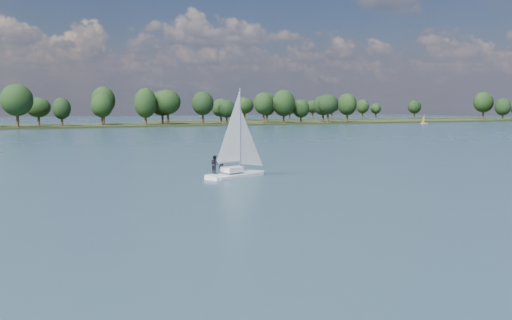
{
  "coord_description": "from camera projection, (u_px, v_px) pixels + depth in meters",
  "views": [
    {
      "loc": [
        -31.28,
        -8.79,
        7.36
      ],
      "look_at": [
        -7.39,
        37.56,
        2.5
      ],
      "focal_mm": 40.0,
      "sensor_mm": 36.0,
      "label": 1
    }
  ],
  "objects": [
    {
      "name": "dinghy_orange",
      "position": [
        424.0,
        121.0,
        250.61
      ],
      "size": [
        2.96,
        1.34,
        4.62
      ],
      "rotation": [
        0.0,
        0.0,
        -0.07
      ],
      "color": "white",
      "rests_on": "ground"
    },
    {
      "name": "sailboat",
      "position": [
        235.0,
        151.0,
        59.68
      ],
      "size": [
        7.67,
        4.58,
        9.77
      ],
      "rotation": [
        0.0,
        0.0,
        0.36
      ],
      "color": "silver",
      "rests_on": "ground"
    },
    {
      "name": "far_shore",
      "position": [
        58.0,
        127.0,
        210.35
      ],
      "size": [
        660.0,
        40.0,
        1.5
      ],
      "primitive_type": "cube",
      "color": "black",
      "rests_on": "ground"
    },
    {
      "name": "treeline",
      "position": [
        11.0,
        105.0,
        199.24
      ],
      "size": [
        562.61,
        74.63,
        17.28
      ],
      "color": "black",
      "rests_on": "ground"
    },
    {
      "name": "far_shore_back",
      "position": [
        338.0,
        120.0,
        325.83
      ],
      "size": [
        220.0,
        30.0,
        1.4
      ],
      "primitive_type": "cube",
      "color": "black",
      "rests_on": "ground"
    },
    {
      "name": "ground",
      "position": [
        143.0,
        145.0,
        111.23
      ],
      "size": [
        700.0,
        700.0,
        0.0
      ],
      "primitive_type": "plane",
      "color": "#233342",
      "rests_on": "ground"
    }
  ]
}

